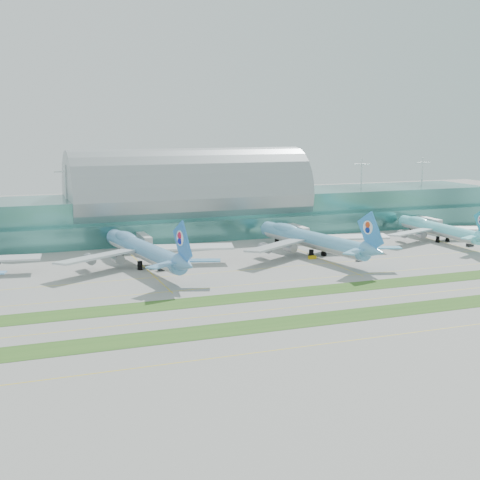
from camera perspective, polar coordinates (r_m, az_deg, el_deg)
name	(u,v)px	position (r m, az deg, el deg)	size (l,w,h in m)	color
ground	(298,294)	(222.07, 4.99, -4.61)	(700.00, 700.00, 0.00)	gray
terminal	(189,206)	(338.26, -4.38, 2.92)	(340.00, 69.10, 36.00)	#3D7A75
grass_strip_near	(339,317)	(198.10, 8.48, -6.49)	(420.00, 12.00, 0.08)	#2D591E
grass_strip_far	(296,292)	(223.80, 4.77, -4.48)	(420.00, 12.00, 0.08)	#2D591E
taxiline_a	(376,337)	(181.71, 11.56, -8.13)	(420.00, 0.35, 0.01)	yellow
taxiline_b	(318,305)	(209.96, 6.63, -5.50)	(420.00, 0.35, 0.01)	yellow
taxiline_c	(276,282)	(237.93, 3.13, -3.59)	(420.00, 0.35, 0.01)	yellow
taxiline_d	(254,269)	(257.71, 1.17, -2.52)	(420.00, 0.35, 0.01)	yellow
airliner_b	(143,249)	(264.12, -8.27, -0.74)	(72.87, 83.53, 23.05)	#5B98C9
airliner_c	(311,238)	(286.08, 6.07, 0.14)	(72.35, 83.11, 22.99)	#62ADD7
airliner_d	(438,228)	(332.42, 16.53, 0.97)	(62.41, 70.71, 19.49)	#70EBF8
gse_c	(163,268)	(257.26, -6.56, -2.40)	(4.26, 1.76, 1.76)	black
gse_d	(179,265)	(263.09, -5.20, -2.13)	(3.89, 1.99, 1.51)	black
gse_e	(312,257)	(278.54, 6.18, -1.48)	(3.27, 1.53, 1.29)	#C99C0B
gse_f	(360,259)	(277.33, 10.16, -1.62)	(3.00, 1.66, 1.42)	black
gse_g	(470,245)	(322.33, 19.03, -0.39)	(3.42, 1.81, 1.40)	black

